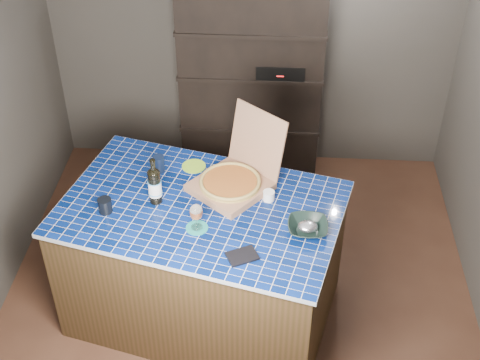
# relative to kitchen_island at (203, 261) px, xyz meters

# --- Properties ---
(room) EXTENTS (3.50, 3.50, 3.50)m
(room) POSITION_rel_kitchen_island_xyz_m (0.24, 0.22, 0.75)
(room) COLOR brown
(room) RESTS_ON ground
(shelving_unit) EXTENTS (1.20, 0.41, 1.80)m
(shelving_unit) POSITION_rel_kitchen_island_xyz_m (0.24, 1.75, 0.41)
(shelving_unit) COLOR black
(shelving_unit) RESTS_ON floor
(kitchen_island) EXTENTS (2.03, 1.55, 0.99)m
(kitchen_island) POSITION_rel_kitchen_island_xyz_m (0.00, 0.00, 0.00)
(kitchen_island) COLOR #442D1A
(kitchen_island) RESTS_ON floor
(pizza_box) EXTENTS (0.68, 0.70, 0.48)m
(pizza_box) POSITION_rel_kitchen_island_xyz_m (0.20, 0.21, 0.56)
(pizza_box) COLOR #92654B
(pizza_box) RESTS_ON kitchen_island
(mead_bottle) EXTENTS (0.09, 0.09, 0.34)m
(mead_bottle) POSITION_rel_kitchen_island_xyz_m (-0.30, 0.04, 0.63)
(mead_bottle) COLOR black
(mead_bottle) RESTS_ON kitchen_island
(teal_trivet) EXTENTS (0.14, 0.14, 0.01)m
(teal_trivet) POSITION_rel_kitchen_island_xyz_m (0.00, -0.21, 0.50)
(teal_trivet) COLOR #19847A
(teal_trivet) RESTS_ON kitchen_island
(wine_glass) EXTENTS (0.08, 0.08, 0.18)m
(wine_glass) POSITION_rel_kitchen_island_xyz_m (0.00, -0.21, 0.62)
(wine_glass) COLOR white
(wine_glass) RESTS_ON teal_trivet
(tumbler) EXTENTS (0.09, 0.09, 0.10)m
(tumbler) POSITION_rel_kitchen_island_xyz_m (-0.60, -0.09, 0.54)
(tumbler) COLOR black
(tumbler) RESTS_ON kitchen_island
(dvd_case) EXTENTS (0.22, 0.19, 0.01)m
(dvd_case) POSITION_rel_kitchen_island_xyz_m (0.30, -0.44, 0.50)
(dvd_case) COLOR black
(dvd_case) RESTS_ON kitchen_island
(bowl) EXTENTS (0.25, 0.25, 0.06)m
(bowl) POSITION_rel_kitchen_island_xyz_m (0.69, -0.19, 0.52)
(bowl) COLOR black
(bowl) RESTS_ON kitchen_island
(foil_contents) EXTENTS (0.13, 0.11, 0.06)m
(foil_contents) POSITION_rel_kitchen_island_xyz_m (0.69, -0.19, 0.53)
(foil_contents) COLOR silver
(foil_contents) RESTS_ON bowl
(white_jar) EXTENTS (0.08, 0.08, 0.07)m
(white_jar) POSITION_rel_kitchen_island_xyz_m (0.44, 0.10, 0.53)
(white_jar) COLOR white
(white_jar) RESTS_ON kitchen_island
(navy_cup) EXTENTS (0.08, 0.08, 0.12)m
(navy_cup) POSITION_rel_kitchen_island_xyz_m (-0.33, 0.37, 0.55)
(navy_cup) COLOR black
(navy_cup) RESTS_ON kitchen_island
(green_trivet) EXTENTS (0.17, 0.17, 0.01)m
(green_trivet) POSITION_rel_kitchen_island_xyz_m (-0.10, 0.43, 0.50)
(green_trivet) COLOR #8EC92B
(green_trivet) RESTS_ON kitchen_island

